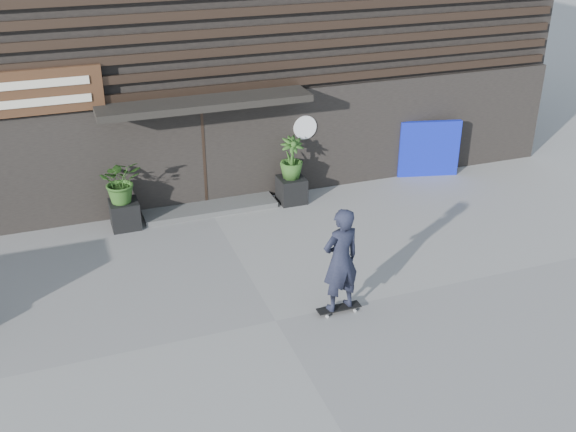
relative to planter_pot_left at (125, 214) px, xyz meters
name	(u,v)px	position (x,y,z in m)	size (l,w,h in m)	color
ground	(276,321)	(1.90, -4.40, -0.30)	(80.00, 80.00, 0.00)	gray
entrance_step	(210,208)	(1.90, 0.20, -0.24)	(3.00, 0.80, 0.12)	#494947
planter_pot_left	(125,214)	(0.00, 0.00, 0.00)	(0.60, 0.60, 0.60)	black
bamboo_left	(121,181)	(0.00, 0.00, 0.78)	(0.86, 0.75, 0.96)	#2D591E
planter_pot_right	(291,190)	(3.80, 0.00, 0.00)	(0.60, 0.60, 0.60)	black
bamboo_right	(292,158)	(3.80, 0.00, 0.78)	(0.54, 0.54, 0.96)	#2D591E
blue_tarp	(429,149)	(7.57, 0.30, 0.42)	(1.53, 0.12, 1.43)	#0D19AD
skateboarder	(341,260)	(3.01, -4.52, 0.73)	(0.78, 0.57, 1.98)	black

